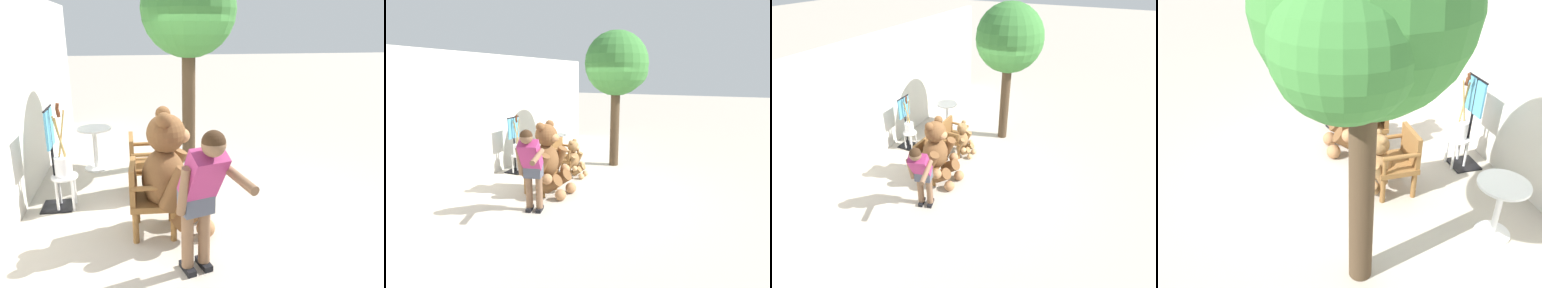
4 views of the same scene
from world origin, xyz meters
TOP-DOWN VIEW (x-y plane):
  - ground_plane at (0.00, 0.00)m, footprint 60.00×60.00m
  - wooden_chair_left at (-0.56, 0.74)m, footprint 0.59×0.55m
  - wooden_chair_right at (0.57, 0.74)m, footprint 0.56×0.52m
  - teddy_bear_large at (-0.57, 0.48)m, footprint 0.88×0.85m
  - teddy_bear_small at (0.57, 0.45)m, footprint 0.53×0.50m
  - person_visitor at (-1.49, 0.30)m, footprint 0.75×0.62m
  - white_stool at (0.24, 1.79)m, footprint 0.34×0.34m
  - brush_bucket at (0.24, 1.79)m, footprint 0.22×0.22m
  - round_side_table at (1.67, 1.51)m, footprint 0.56×0.56m
  - patio_tree at (1.90, -0.16)m, footprint 1.65×1.57m
  - clothing_display_stand at (0.28, 1.92)m, footprint 0.44×0.40m

SIDE VIEW (x-z plane):
  - ground_plane at x=0.00m, z-range 0.00..0.00m
  - white_stool at x=0.24m, z-range 0.13..0.59m
  - teddy_bear_small at x=0.57m, z-range -0.01..0.87m
  - round_side_table at x=1.67m, z-range 0.09..0.81m
  - wooden_chair_left at x=-0.56m, z-range 0.03..0.89m
  - wooden_chair_right at x=0.57m, z-range 0.03..0.89m
  - brush_bucket at x=0.24m, z-range 0.16..1.12m
  - teddy_bear_large at x=-0.57m, z-range -0.02..1.45m
  - clothing_display_stand at x=0.28m, z-range 0.04..1.40m
  - person_visitor at x=-1.49m, z-range 0.15..1.66m
  - patio_tree at x=1.90m, z-range 0.85..4.24m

